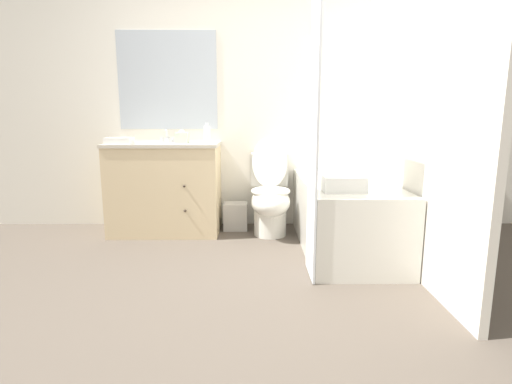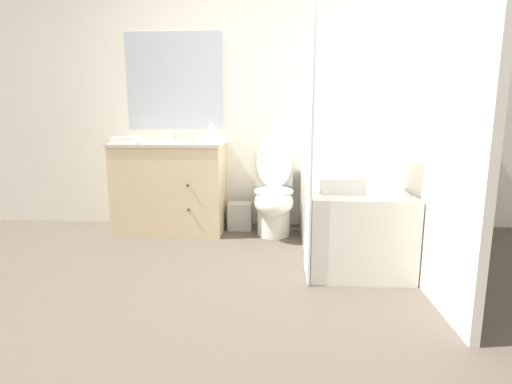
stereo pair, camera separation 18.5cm
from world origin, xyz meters
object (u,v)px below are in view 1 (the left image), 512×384
at_px(wastebasket, 236,216).
at_px(soap_dispenser, 207,134).
at_px(sink_faucet, 168,138).
at_px(hand_towel_folded, 119,141).
at_px(tissue_box, 182,138).
at_px(bathtub, 344,214).
at_px(bath_towel_folded, 343,183).
at_px(toilet, 270,197).
at_px(vanity_cabinet, 166,187).

relative_size(wastebasket, soap_dispenser, 1.42).
distance_m(sink_faucet, hand_towel_folded, 0.50).
distance_m(tissue_box, soap_dispenser, 0.23).
height_order(bathtub, tissue_box, tissue_box).
relative_size(tissue_box, bath_towel_folded, 0.42).
bearing_deg(soap_dispenser, hand_towel_folded, -167.24).
height_order(sink_faucet, tissue_box, sink_faucet).
bearing_deg(toilet, sink_faucet, 164.97).
xyz_separation_m(hand_towel_folded, bath_towel_folded, (1.83, -0.76, -0.26)).
bearing_deg(hand_towel_folded, tissue_box, 14.45).
xyz_separation_m(vanity_cabinet, wastebasket, (0.66, 0.08, -0.30)).
bearing_deg(bath_towel_folded, bathtub, 75.01).
relative_size(sink_faucet, toilet, 0.16).
bearing_deg(bath_towel_folded, soap_dispenser, 138.89).
relative_size(vanity_cabinet, bath_towel_folded, 3.46).
height_order(sink_faucet, wastebasket, sink_faucet).
bearing_deg(vanity_cabinet, bathtub, -16.97).
bearing_deg(wastebasket, tissue_box, -167.52).
xyz_separation_m(toilet, hand_towel_folded, (-1.35, -0.08, 0.53)).
xyz_separation_m(tissue_box, soap_dispenser, (0.23, 0.03, 0.03)).
distance_m(bathtub, wastebasket, 1.10).
distance_m(vanity_cabinet, bathtub, 1.67).
height_order(vanity_cabinet, hand_towel_folded, hand_towel_folded).
distance_m(vanity_cabinet, soap_dispenser, 0.64).
bearing_deg(hand_towel_folded, sink_faucet, 43.99).
xyz_separation_m(sink_faucet, hand_towel_folded, (-0.36, -0.35, -0.01)).
bearing_deg(wastebasket, vanity_cabinet, -173.30).
bearing_deg(bathtub, vanity_cabinet, 163.03).
distance_m(toilet, bathtub, 0.73).
distance_m(sink_faucet, tissue_box, 0.27).
bearing_deg(bathtub, tissue_box, 162.13).
height_order(vanity_cabinet, wastebasket, vanity_cabinet).
distance_m(wastebasket, bath_towel_folded, 1.39).
distance_m(toilet, tissue_box, 0.98).
distance_m(vanity_cabinet, toilet, 1.00).
distance_m(vanity_cabinet, sink_faucet, 0.49).
relative_size(sink_faucet, soap_dispenser, 0.77).
bearing_deg(toilet, bath_towel_folded, -60.09).
bearing_deg(wastebasket, sink_faucet, 171.24).
xyz_separation_m(bathtub, soap_dispenser, (-1.19, 0.49, 0.65)).
height_order(toilet, wastebasket, toilet).
bearing_deg(toilet, tissue_box, 175.94).
bearing_deg(wastebasket, bath_towel_folded, -50.93).
bearing_deg(vanity_cabinet, wastebasket, 6.70).
xyz_separation_m(sink_faucet, bathtub, (1.59, -0.67, -0.60)).
bearing_deg(bathtub, sink_faucet, 157.35).
relative_size(bathtub, soap_dispenser, 8.26).
distance_m(vanity_cabinet, hand_towel_folded, 0.60).
height_order(toilet, hand_towel_folded, hand_towel_folded).
bearing_deg(sink_faucet, bath_towel_folded, -36.92).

